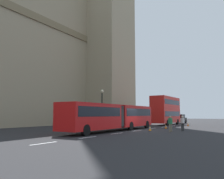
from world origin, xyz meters
name	(u,v)px	position (x,y,z in m)	size (l,w,h in m)	color
ground_plane	(138,131)	(0.00, 0.00, 0.00)	(160.00, 160.00, 0.00)	#262628
lane_centre_marking	(137,131)	(-0.25, 0.00, 0.01)	(29.80, 0.16, 0.01)	silver
articulated_bus	(114,115)	(-2.15, 1.99, 1.74)	(15.98, 2.54, 2.90)	red
double_decker_bus	(166,109)	(15.78, 2.00, 2.71)	(9.20, 2.54, 4.90)	red
sedan_lead	(180,119)	(24.52, 2.00, 0.91)	(4.40, 1.86, 1.85)	black
traffic_cone_west	(150,129)	(-0.13, -1.51, 0.28)	(0.36, 0.36, 0.58)	black
traffic_cone_middle	(166,126)	(4.97, -1.58, 0.28)	(0.36, 0.36, 0.58)	black
traffic_cone_east	(188,124)	(13.38, -2.35, 0.28)	(0.36, 0.36, 0.58)	black
street_lamp	(102,106)	(2.19, 6.50, 3.06)	(0.44, 0.44, 5.27)	black
pedestrian_near_cones	(170,123)	(-0.23, -3.86, 0.91)	(0.41, 0.47, 1.69)	#726651
pedestrian_by_kerb	(182,123)	(1.93, -4.55, 0.91)	(0.43, 0.46, 1.69)	#333333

